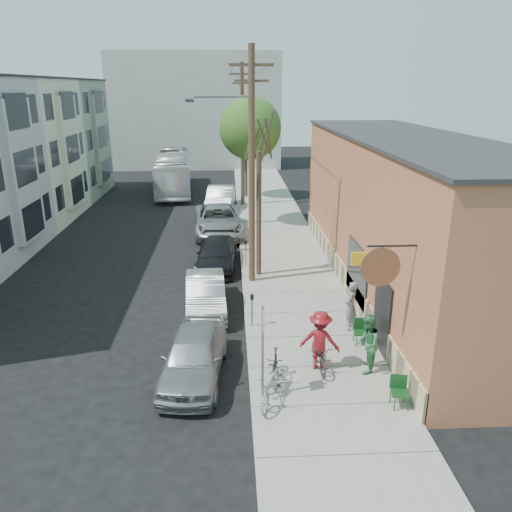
{
  "coord_description": "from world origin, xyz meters",
  "views": [
    {
      "loc": [
        1.53,
        -15.67,
        8.53
      ],
      "look_at": [
        2.6,
        4.95,
        1.5
      ],
      "focal_mm": 35.0,
      "sensor_mm": 36.0,
      "label": 1
    }
  ],
  "objects_px": {
    "sign_post": "(263,343)",
    "patron_grey": "(351,306)",
    "car_3": "(218,221)",
    "car_2": "(217,255)",
    "patio_chair_b": "(400,393)",
    "car_1": "(206,294)",
    "patron_green": "(367,344)",
    "parked_bike_b": "(271,386)",
    "parking_meter_near": "(252,305)",
    "parked_bike_a": "(275,366)",
    "car_4": "(220,199)",
    "bus": "(173,172)",
    "cyclist": "(320,340)",
    "patio_chair_a": "(361,332)",
    "tree_leafy_mid": "(250,129)",
    "parking_meter_far": "(246,249)",
    "utility_pole_near": "(250,164)",
    "tree_bare": "(259,215)",
    "tree_leafy_far": "(246,129)",
    "car_0": "(194,355)"
  },
  "relations": [
    {
      "from": "patron_grey",
      "to": "tree_bare",
      "type": "bearing_deg",
      "value": -129.46
    },
    {
      "from": "patron_grey",
      "to": "patron_green",
      "type": "xyz_separation_m",
      "value": [
        -0.16,
        -2.84,
        0.03
      ]
    },
    {
      "from": "tree_leafy_mid",
      "to": "cyclist",
      "type": "distance_m",
      "value": 18.32
    },
    {
      "from": "tree_bare",
      "to": "car_1",
      "type": "distance_m",
      "value": 4.84
    },
    {
      "from": "parking_meter_near",
      "to": "utility_pole_near",
      "type": "distance_m",
      "value": 6.37
    },
    {
      "from": "sign_post",
      "to": "car_1",
      "type": "xyz_separation_m",
      "value": [
        -1.88,
        6.19,
        -1.12
      ]
    },
    {
      "from": "patio_chair_b",
      "to": "car_1",
      "type": "bearing_deg",
      "value": 141.44
    },
    {
      "from": "parking_meter_near",
      "to": "utility_pole_near",
      "type": "bearing_deg",
      "value": 88.25
    },
    {
      "from": "car_1",
      "to": "car_2",
      "type": "relative_size",
      "value": 0.93
    },
    {
      "from": "car_2",
      "to": "patio_chair_b",
      "type": "bearing_deg",
      "value": -63.26
    },
    {
      "from": "patron_grey",
      "to": "car_4",
      "type": "bearing_deg",
      "value": -142.29
    },
    {
      "from": "car_3",
      "to": "patron_grey",
      "type": "bearing_deg",
      "value": -73.06
    },
    {
      "from": "parking_meter_near",
      "to": "patron_green",
      "type": "relative_size",
      "value": 0.66
    },
    {
      "from": "parking_meter_near",
      "to": "car_1",
      "type": "height_order",
      "value": "car_1"
    },
    {
      "from": "tree_leafy_far",
      "to": "parked_bike_b",
      "type": "bearing_deg",
      "value": -90.48
    },
    {
      "from": "utility_pole_near",
      "to": "patron_grey",
      "type": "bearing_deg",
      "value": -55.94
    },
    {
      "from": "cyclist",
      "to": "patio_chair_a",
      "type": "bearing_deg",
      "value": -120.0
    },
    {
      "from": "parking_meter_far",
      "to": "patron_green",
      "type": "distance_m",
      "value": 10.53
    },
    {
      "from": "patio_chair_a",
      "to": "parked_bike_b",
      "type": "height_order",
      "value": "parked_bike_b"
    },
    {
      "from": "patron_grey",
      "to": "car_3",
      "type": "bearing_deg",
      "value": -135.85
    },
    {
      "from": "car_4",
      "to": "bus",
      "type": "height_order",
      "value": "bus"
    },
    {
      "from": "tree_bare",
      "to": "sign_post",
      "type": "bearing_deg",
      "value": -92.64
    },
    {
      "from": "tree_bare",
      "to": "patio_chair_a",
      "type": "xyz_separation_m",
      "value": [
        3.1,
        -6.91,
        -2.42
      ]
    },
    {
      "from": "patron_grey",
      "to": "car_4",
      "type": "distance_m",
      "value": 19.91
    },
    {
      "from": "parked_bike_a",
      "to": "car_0",
      "type": "bearing_deg",
      "value": 176.42
    },
    {
      "from": "tree_bare",
      "to": "car_3",
      "type": "xyz_separation_m",
      "value": [
        -2.03,
        7.32,
        -2.15
      ]
    },
    {
      "from": "car_1",
      "to": "parked_bike_b",
      "type": "bearing_deg",
      "value": -75.77
    },
    {
      "from": "parking_meter_far",
      "to": "car_3",
      "type": "height_order",
      "value": "car_3"
    },
    {
      "from": "parked_bike_a",
      "to": "parking_meter_far",
      "type": "bearing_deg",
      "value": 101.35
    },
    {
      "from": "utility_pole_near",
      "to": "patio_chair_a",
      "type": "bearing_deg",
      "value": -60.25
    },
    {
      "from": "sign_post",
      "to": "patron_grey",
      "type": "xyz_separation_m",
      "value": [
        3.43,
        3.99,
        -0.77
      ]
    },
    {
      "from": "car_0",
      "to": "bus",
      "type": "xyz_separation_m",
      "value": [
        -3.62,
        29.17,
        0.87
      ]
    },
    {
      "from": "patio_chair_a",
      "to": "cyclist",
      "type": "relative_size",
      "value": 0.46
    },
    {
      "from": "parking_meter_near",
      "to": "car_2",
      "type": "relative_size",
      "value": 0.27
    },
    {
      "from": "parked_bike_a",
      "to": "parked_bike_b",
      "type": "relative_size",
      "value": 0.83
    },
    {
      "from": "patron_green",
      "to": "car_3",
      "type": "height_order",
      "value": "patron_green"
    },
    {
      "from": "tree_leafy_far",
      "to": "car_4",
      "type": "xyz_separation_m",
      "value": [
        -2.0,
        -4.16,
        -4.59
      ]
    },
    {
      "from": "patron_green",
      "to": "parked_bike_b",
      "type": "bearing_deg",
      "value": -46.95
    },
    {
      "from": "tree_bare",
      "to": "utility_pole_near",
      "type": "bearing_deg",
      "value": -118.44
    },
    {
      "from": "tree_leafy_mid",
      "to": "parking_meter_far",
      "type": "bearing_deg",
      "value": -94.0
    },
    {
      "from": "parking_meter_near",
      "to": "parked_bike_a",
      "type": "relative_size",
      "value": 0.8
    },
    {
      "from": "patio_chair_b",
      "to": "bus",
      "type": "height_order",
      "value": "bus"
    },
    {
      "from": "sign_post",
      "to": "patio_chair_a",
      "type": "distance_m",
      "value": 4.73
    },
    {
      "from": "sign_post",
      "to": "parked_bike_a",
      "type": "distance_m",
      "value": 1.51
    },
    {
      "from": "tree_leafy_mid",
      "to": "parked_bike_b",
      "type": "xyz_separation_m",
      "value": [
        -0.23,
        -19.25,
        -5.47
      ]
    },
    {
      "from": "patron_green",
      "to": "car_2",
      "type": "height_order",
      "value": "patron_green"
    },
    {
      "from": "utility_pole_near",
      "to": "sign_post",
      "type": "bearing_deg",
      "value": -90.26
    },
    {
      "from": "parking_meter_far",
      "to": "car_3",
      "type": "distance_m",
      "value": 6.15
    },
    {
      "from": "sign_post",
      "to": "patron_green",
      "type": "bearing_deg",
      "value": 19.27
    },
    {
      "from": "patron_green",
      "to": "cyclist",
      "type": "distance_m",
      "value": 1.43
    }
  ]
}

